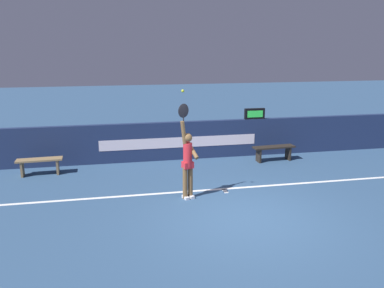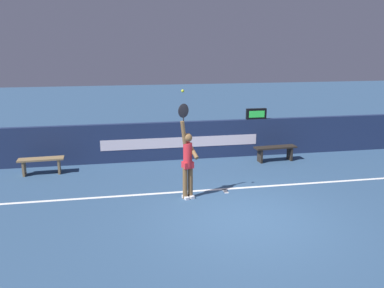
{
  "view_description": "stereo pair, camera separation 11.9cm",
  "coord_description": "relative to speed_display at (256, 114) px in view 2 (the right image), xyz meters",
  "views": [
    {
      "loc": [
        -2.73,
        -7.62,
        3.76
      ],
      "look_at": [
        -0.96,
        1.34,
        1.42
      ],
      "focal_mm": 36.33,
      "sensor_mm": 36.0,
      "label": 1
    },
    {
      "loc": [
        -2.61,
        -7.64,
        3.76
      ],
      "look_at": [
        -0.96,
        1.34,
        1.42
      ],
      "focal_mm": 36.33,
      "sensor_mm": 36.0,
      "label": 2
    }
  ],
  "objects": [
    {
      "name": "ground_plane",
      "position": [
        -1.92,
        -4.84,
        -1.46
      ],
      "size": [
        60.0,
        60.0,
        0.0
      ],
      "primitive_type": "plane",
      "color": "#2F4D70"
    },
    {
      "name": "court_lines",
      "position": [
        -1.92,
        -5.99,
        -1.46
      ],
      "size": [
        12.16,
        6.11,
        0.0
      ],
      "color": "white",
      "rests_on": "ground"
    },
    {
      "name": "back_wall",
      "position": [
        -1.92,
        0.0,
        -0.82
      ],
      "size": [
        16.57,
        0.2,
        1.28
      ],
      "color": "#1C294D",
      "rests_on": "ground"
    },
    {
      "name": "speed_display",
      "position": [
        0.0,
        0.0,
        0.0
      ],
      "size": [
        0.7,
        0.13,
        0.37
      ],
      "color": "black",
      "rests_on": "back_wall"
    },
    {
      "name": "tennis_player",
      "position": [
        -2.98,
        -3.45,
        -0.46
      ],
      "size": [
        0.5,
        0.48,
        2.42
      ],
      "color": "brown",
      "rests_on": "ground"
    },
    {
      "name": "tennis_ball",
      "position": [
        -3.13,
        -3.66,
        1.26
      ],
      "size": [
        0.07,
        0.07,
        0.07
      ],
      "color": "#CEDE2C"
    },
    {
      "name": "courtside_bench_near",
      "position": [
        0.42,
        -0.82,
        -1.09
      ],
      "size": [
        1.44,
        0.46,
        0.5
      ],
      "color": "black",
      "rests_on": "ground"
    },
    {
      "name": "courtside_bench_far",
      "position": [
        -6.94,
        -0.83,
        -1.1
      ],
      "size": [
        1.32,
        0.42,
        0.49
      ],
      "color": "olive",
      "rests_on": "ground"
    }
  ]
}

